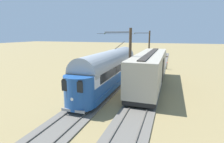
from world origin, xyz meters
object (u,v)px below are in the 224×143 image
Objects in this scene: catenary_pole_mid_near at (129,60)px; switch_stand at (167,65)px; boxcar_adjacent at (150,68)px; catenary_pole_foreground at (149,49)px; vintage_streetcar at (109,68)px; spare_tie_stack at (94,80)px.

catenary_pole_mid_near is 15.66m from switch_stand.
boxcar_adjacent is 2.22× the size of catenary_pole_foreground.
catenary_pole_mid_near is 5.45× the size of switch_stand.
vintage_streetcar is 14.96m from switch_stand.
catenary_pole_mid_near is (-2.63, 1.41, 1.27)m from vintage_streetcar.
vintage_streetcar is 13.42× the size of switch_stand.
catenary_pole_foreground is at bearing -90.00° from catenary_pole_mid_near.
catenary_pole_foreground is at bearing -100.79° from vintage_streetcar.
vintage_streetcar is at bearing 66.26° from switch_stand.
boxcar_adjacent is at bearing -156.01° from vintage_streetcar.
spare_tie_stack is at bearing -32.97° from vintage_streetcar.
vintage_streetcar reaches higher than boxcar_adjacent.
boxcar_adjacent is at bearing 82.14° from switch_stand.
boxcar_adjacent is (-4.38, -1.95, -0.09)m from vintage_streetcar.
spare_tie_stack is (7.18, 0.13, -1.90)m from boxcar_adjacent.
catenary_pole_foreground reaches higher than vintage_streetcar.
vintage_streetcar is 3.88m from spare_tie_stack.
vintage_streetcar reaches higher than switch_stand.
boxcar_adjacent is 2.22× the size of catenary_pole_mid_near.
catenary_pole_foreground is (-2.63, -13.78, 1.27)m from vintage_streetcar.
boxcar_adjacent is 11.87m from switch_stand.
switch_stand is at bearing -102.62° from catenary_pole_mid_near.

